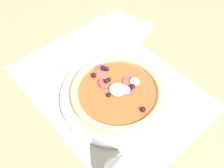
{
  "coord_description": "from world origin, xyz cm",
  "views": [
    {
      "loc": [
        -31.97,
        27.09,
        55.51
      ],
      "look_at": [
        -1.13,
        0.0,
        2.55
      ],
      "focal_mm": 42.17,
      "sensor_mm": 36.0,
      "label": 1
    }
  ],
  "objects_px": {
    "pizza": "(117,91)",
    "wine_glass": "(123,163)",
    "fork": "(81,54)",
    "knife": "(67,52)",
    "plate": "(117,95)",
    "napkin": "(122,28)"
  },
  "relations": [
    {
      "from": "wine_glass",
      "to": "knife",
      "type": "bearing_deg",
      "value": -18.81
    },
    {
      "from": "pizza",
      "to": "fork",
      "type": "xyz_separation_m",
      "value": [
        0.18,
        -0.02,
        -0.02
      ]
    },
    {
      "from": "pizza",
      "to": "knife",
      "type": "relative_size",
      "value": 1.18
    },
    {
      "from": "pizza",
      "to": "fork",
      "type": "relative_size",
      "value": 1.31
    },
    {
      "from": "napkin",
      "to": "knife",
      "type": "bearing_deg",
      "value": 82.82
    },
    {
      "from": "knife",
      "to": "plate",
      "type": "bearing_deg",
      "value": 86.52
    },
    {
      "from": "fork",
      "to": "napkin",
      "type": "height_order",
      "value": "fork"
    },
    {
      "from": "knife",
      "to": "napkin",
      "type": "distance_m",
      "value": 0.2
    },
    {
      "from": "plate",
      "to": "napkin",
      "type": "xyz_separation_m",
      "value": [
        0.19,
        -0.19,
        -0.01
      ]
    },
    {
      "from": "plate",
      "to": "napkin",
      "type": "distance_m",
      "value": 0.27
    },
    {
      "from": "plate",
      "to": "knife",
      "type": "distance_m",
      "value": 0.21
    },
    {
      "from": "plate",
      "to": "fork",
      "type": "height_order",
      "value": "plate"
    },
    {
      "from": "plate",
      "to": "fork",
      "type": "xyz_separation_m",
      "value": [
        0.18,
        -0.02,
        -0.0
      ]
    },
    {
      "from": "pizza",
      "to": "fork",
      "type": "height_order",
      "value": "pizza"
    },
    {
      "from": "wine_glass",
      "to": "plate",
      "type": "bearing_deg",
      "value": -39.4
    },
    {
      "from": "fork",
      "to": "knife",
      "type": "distance_m",
      "value": 0.04
    },
    {
      "from": "knife",
      "to": "napkin",
      "type": "bearing_deg",
      "value": 167.45
    },
    {
      "from": "pizza",
      "to": "knife",
      "type": "xyz_separation_m",
      "value": [
        0.21,
        0.01,
        -0.02
      ]
    },
    {
      "from": "knife",
      "to": "wine_glass",
      "type": "height_order",
      "value": "wine_glass"
    },
    {
      "from": "pizza",
      "to": "wine_glass",
      "type": "xyz_separation_m",
      "value": [
        -0.17,
        0.14,
        0.08
      ]
    },
    {
      "from": "knife",
      "to": "fork",
      "type": "bearing_deg",
      "value": 126.89
    },
    {
      "from": "plate",
      "to": "fork",
      "type": "bearing_deg",
      "value": -6.93
    }
  ]
}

